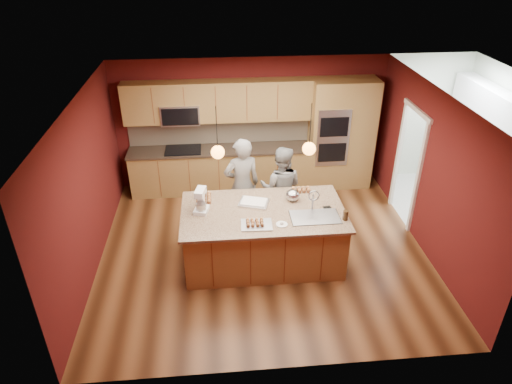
{
  "coord_description": "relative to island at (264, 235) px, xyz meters",
  "views": [
    {
      "loc": [
        -0.7,
        -6.34,
        4.81
      ],
      "look_at": [
        -0.13,
        -0.1,
        1.2
      ],
      "focal_mm": 32.0,
      "sensor_mm": 36.0,
      "label": 1
    }
  ],
  "objects": [
    {
      "name": "island",
      "position": [
        0.0,
        0.0,
        0.0
      ],
      "size": [
        2.59,
        1.45,
        1.33
      ],
      "color": "olive",
      "rests_on": "floor"
    },
    {
      "name": "laundry_room",
      "position": [
        4.36,
        1.48,
        1.46
      ],
      "size": [
        2.6,
        2.7,
        2.7
      ],
      "color": "beige",
      "rests_on": "ground"
    },
    {
      "name": "cupcakes_left",
      "position": [
        -0.96,
        0.43,
        0.51
      ],
      "size": [
        0.26,
        0.35,
        0.08
      ],
      "primitive_type": null,
      "color": "#B37441",
      "rests_on": "island"
    },
    {
      "name": "cooling_rack",
      "position": [
        -0.16,
        -0.4,
        0.48
      ],
      "size": [
        0.48,
        0.35,
        0.02
      ],
      "primitive_type": "cube",
      "rotation": [
        0.0,
        0.0,
        -0.04
      ],
      "color": "#B1B2B8",
      "rests_on": "island"
    },
    {
      "name": "pendant_left",
      "position": [
        -0.69,
        0.0,
        1.52
      ],
      "size": [
        0.2,
        0.2,
        0.8
      ],
      "color": "black",
      "rests_on": "ceiling"
    },
    {
      "name": "pendant_right",
      "position": [
        0.66,
        0.0,
        1.52
      ],
      "size": [
        0.2,
        0.2,
        0.8
      ],
      "color": "black",
      "rests_on": "ceiling"
    },
    {
      "name": "person_left",
      "position": [
        -0.29,
        0.98,
        0.4
      ],
      "size": [
        0.72,
        0.55,
        1.78
      ],
      "primitive_type": "imported",
      "rotation": [
        0.0,
        0.0,
        3.35
      ],
      "color": "black",
      "rests_on": "floor"
    },
    {
      "name": "cupcakes_rack",
      "position": [
        -0.18,
        -0.39,
        0.52
      ],
      "size": [
        0.28,
        0.21,
        0.06
      ],
      "primitive_type": null,
      "color": "#B37441",
      "rests_on": "island"
    },
    {
      "name": "wall_front",
      "position": [
        0.01,
        -2.22,
        0.86
      ],
      "size": [
        5.5,
        0.0,
        5.5
      ],
      "primitive_type": "plane",
      "rotation": [
        -1.57,
        0.0,
        0.0
      ],
      "color": "#4E1111",
      "rests_on": "ground"
    },
    {
      "name": "washer",
      "position": [
        4.19,
        1.12,
        -0.03
      ],
      "size": [
        0.72,
        0.73,
        0.91
      ],
      "primitive_type": "cube",
      "rotation": [
        0.0,
        0.0,
        0.32
      ],
      "color": "white",
      "rests_on": "floor"
    },
    {
      "name": "oven_column",
      "position": [
        1.86,
        2.47,
        0.66
      ],
      "size": [
        1.3,
        0.62,
        2.3
      ],
      "color": "olive",
      "rests_on": "floor"
    },
    {
      "name": "floor",
      "position": [
        0.01,
        0.28,
        -0.49
      ],
      "size": [
        5.5,
        5.5,
        0.0
      ],
      "primitive_type": "plane",
      "color": "#3F2110",
      "rests_on": "ground"
    },
    {
      "name": "dryer",
      "position": [
        4.21,
        1.77,
        0.07
      ],
      "size": [
        0.73,
        0.75,
        1.12
      ],
      "primitive_type": "cube",
      "rotation": [
        0.0,
        0.0,
        -0.05
      ],
      "color": "white",
      "rests_on": "floor"
    },
    {
      "name": "doorway_trim",
      "position": [
        2.74,
        1.08,
        0.56
      ],
      "size": [
        0.08,
        1.11,
        2.2
      ],
      "primitive_type": null,
      "color": "white",
      "rests_on": "wall_right"
    },
    {
      "name": "wall_left",
      "position": [
        -2.74,
        0.28,
        0.86
      ],
      "size": [
        0.0,
        5.0,
        5.0
      ],
      "primitive_type": "plane",
      "rotation": [
        1.57,
        0.0,
        1.57
      ],
      "color": "#4E1111",
      "rests_on": "ground"
    },
    {
      "name": "plate",
      "position": [
        0.22,
        -0.42,
        0.47
      ],
      "size": [
        0.18,
        0.18,
        0.01
      ],
      "primitive_type": "cylinder",
      "color": "white",
      "rests_on": "island"
    },
    {
      "name": "cabinet_run",
      "position": [
        -0.66,
        2.52,
        0.5
      ],
      "size": [
        3.74,
        0.64,
        2.3
      ],
      "color": "olive",
      "rests_on": "floor"
    },
    {
      "name": "tumbler",
      "position": [
        1.21,
        -0.37,
        0.55
      ],
      "size": [
        0.08,
        0.08,
        0.16
      ],
      "primitive_type": "cylinder",
      "color": "#382513",
      "rests_on": "island"
    },
    {
      "name": "phone",
      "position": [
        1.01,
        0.01,
        0.47
      ],
      "size": [
        0.13,
        0.08,
        0.01
      ],
      "primitive_type": "cube",
      "rotation": [
        0.0,
        0.0,
        0.1
      ],
      "color": "black",
      "rests_on": "island"
    },
    {
      "name": "sheet_cake",
      "position": [
        -0.14,
        0.24,
        0.49
      ],
      "size": [
        0.54,
        0.46,
        0.05
      ],
      "rotation": [
        0.0,
        0.0,
        -0.3
      ],
      "color": "silver",
      "rests_on": "island"
    },
    {
      "name": "person_right",
      "position": [
        0.41,
        0.98,
        0.31
      ],
      "size": [
        0.9,
        0.78,
        1.59
      ],
      "primitive_type": "imported",
      "rotation": [
        0.0,
        0.0,
        2.88
      ],
      "color": "slate",
      "rests_on": "floor"
    },
    {
      "name": "wall_right",
      "position": [
        2.76,
        0.28,
        0.86
      ],
      "size": [
        0.0,
        5.0,
        5.0
      ],
      "primitive_type": "plane",
      "rotation": [
        1.57,
        0.0,
        -1.57
      ],
      "color": "#4E1111",
      "rests_on": "ground"
    },
    {
      "name": "mixing_bowl",
      "position": [
        0.5,
        0.28,
        0.56
      ],
      "size": [
        0.23,
        0.23,
        0.2
      ],
      "primitive_type": "ellipsoid",
      "color": "#B4B6BB",
      "rests_on": "island"
    },
    {
      "name": "ceiling",
      "position": [
        0.01,
        0.28,
        2.21
      ],
      "size": [
        5.5,
        5.5,
        0.0
      ],
      "primitive_type": "plane",
      "rotation": [
        3.14,
        0.0,
        0.0
      ],
      "color": "silver",
      "rests_on": "ground"
    },
    {
      "name": "stand_mixer",
      "position": [
        -0.99,
        0.08,
        0.63
      ],
      "size": [
        0.26,
        0.32,
        0.39
      ],
      "rotation": [
        0.0,
        0.0,
        -0.24
      ],
      "color": "white",
      "rests_on": "island"
    },
    {
      "name": "cupcakes_right",
      "position": [
        0.69,
        0.56,
        0.5
      ],
      "size": [
        0.33,
        0.16,
        0.07
      ],
      "primitive_type": null,
      "color": "#B37441",
      "rests_on": "island"
    },
    {
      "name": "wall_back",
      "position": [
        0.01,
        2.78,
        0.86
      ],
      "size": [
        5.5,
        0.0,
        5.5
      ],
      "primitive_type": "plane",
      "rotation": [
        1.57,
        0.0,
        0.0
      ],
      "color": "#4E1111",
      "rests_on": "ground"
    }
  ]
}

